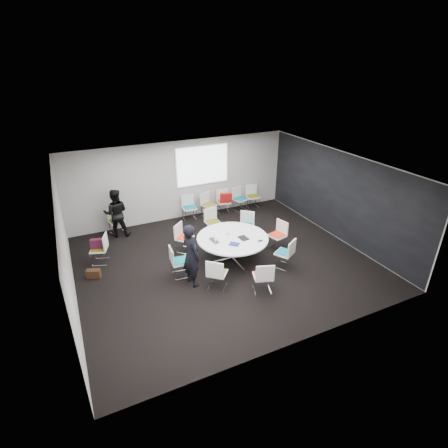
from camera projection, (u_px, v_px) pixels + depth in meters
name	position (u px, v px, depth m)	size (l,w,h in m)	color
room_shell	(227.00, 217.00, 9.54)	(8.08, 7.08, 2.88)	black
conference_table	(232.00, 244.00, 10.01)	(2.03, 2.03, 0.73)	silver
projection_screen	(203.00, 165.00, 12.43)	(1.90, 0.03, 1.35)	white
chair_ring_a	(277.00, 240.00, 10.71)	(0.54, 0.55, 0.88)	silver
chair_ring_b	(246.00, 230.00, 11.31)	(0.64, 0.64, 0.88)	silver
chair_ring_c	(213.00, 227.00, 11.53)	(0.47, 0.46, 0.88)	silver
chair_ring_d	(185.00, 243.00, 10.57)	(0.64, 0.64, 0.88)	silver
chair_ring_e	(179.00, 267.00, 9.37)	(0.48, 0.49, 0.88)	silver
chair_ring_f	(217.00, 279.00, 8.87)	(0.64, 0.64, 0.88)	silver
chair_ring_g	(263.00, 282.00, 8.74)	(0.58, 0.57, 0.88)	silver
chair_ring_h	(284.00, 258.00, 9.76)	(0.62, 0.62, 0.88)	silver
chair_back_a	(189.00, 212.00, 12.62)	(0.49, 0.48, 0.88)	silver
chair_back_b	(209.00, 209.00, 12.87)	(0.59, 0.59, 0.88)	silver
chair_back_c	(223.00, 206.00, 13.14)	(0.53, 0.52, 0.88)	silver
chair_back_d	(240.00, 203.00, 13.37)	(0.57, 0.56, 0.88)	silver
chair_back_e	(253.00, 201.00, 13.61)	(0.52, 0.51, 0.88)	silver
chair_spare_left	(100.00, 254.00, 9.97)	(0.58, 0.58, 0.88)	silver
chair_person_back	(117.00, 226.00, 11.61)	(0.52, 0.51, 0.88)	silver
person_main	(191.00, 255.00, 8.80)	(0.62, 0.41, 1.71)	black
person_back	(116.00, 213.00, 11.25)	(0.78, 0.61, 1.61)	black
laptop	(216.00, 240.00, 9.74)	(0.36, 0.23, 0.03)	#333338
laptop_lid	(215.00, 236.00, 9.70)	(0.30, 0.02, 0.22)	silver
notebook_black	(243.00, 238.00, 9.86)	(0.22, 0.30, 0.02)	black
tablet_folio	(234.00, 244.00, 9.54)	(0.26, 0.20, 0.03)	navy
papers_right	(244.00, 231.00, 10.30)	(0.30, 0.21, 0.00)	silver
papers_front	(260.00, 234.00, 10.09)	(0.30, 0.21, 0.00)	white
cup	(228.00, 233.00, 10.04)	(0.08, 0.08, 0.09)	white
phone	(260.00, 241.00, 9.73)	(0.14, 0.07, 0.01)	black
maroon_bag	(98.00, 244.00, 9.82)	(0.40, 0.14, 0.28)	#471329
brown_bag	(94.00, 274.00, 9.35)	(0.36, 0.16, 0.24)	#331E10
red_jacket	(226.00, 197.00, 12.77)	(0.44, 0.10, 0.35)	#A11613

